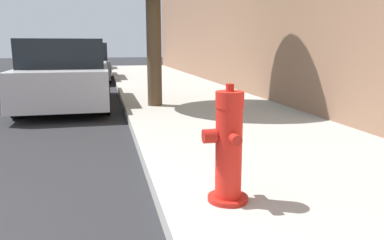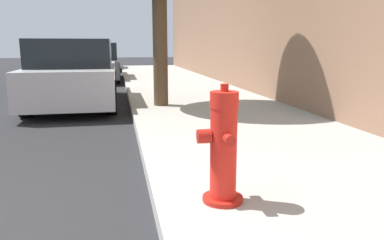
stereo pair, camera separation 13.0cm
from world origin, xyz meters
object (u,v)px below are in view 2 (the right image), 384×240
parked_car_mid (96,63)px  fire_hydrant (223,149)px  parked_car_near (75,74)px  parked_car_far (101,58)px

parked_car_mid → fire_hydrant: bearing=-82.9°
fire_hydrant → parked_car_near: (-1.66, 6.03, 0.13)m
parked_car_near → parked_car_mid: parked_car_near is taller
parked_car_mid → parked_car_far: 5.94m
parked_car_mid → parked_car_far: size_ratio=1.11×
parked_car_near → parked_car_mid: (0.16, 6.00, -0.02)m
fire_hydrant → parked_car_mid: bearing=97.1°
fire_hydrant → parked_car_mid: 12.12m
fire_hydrant → parked_car_mid: parked_car_mid is taller
fire_hydrant → parked_car_far: parked_car_far is taller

